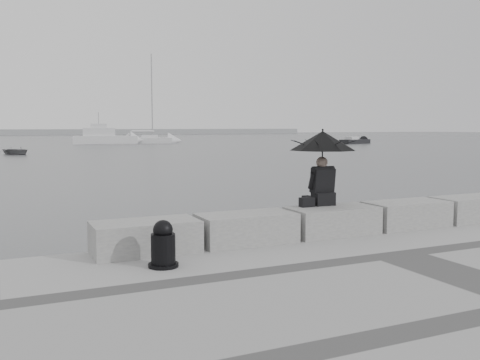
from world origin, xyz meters
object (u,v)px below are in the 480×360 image
motor_cruiser (105,137)px  small_motorboat (355,141)px  dinghy (16,151)px  sailboat_right (150,139)px  mooring_bollard (163,248)px  seated_person (323,149)px

motor_cruiser → small_motorboat: bearing=-15.4°
motor_cruiser → dinghy: (-12.48, -25.79, -0.60)m
sailboat_right → motor_cruiser: sailboat_right is taller
sailboat_right → dinghy: sailboat_right is taller
motor_cruiser → dinghy: bearing=-107.4°
dinghy → sailboat_right: bearing=27.4°
motor_cruiser → small_motorboat: motor_cruiser is taller
mooring_bollard → small_motorboat: (44.33, 55.03, -0.46)m
seated_person → small_motorboat: (40.97, 53.83, -1.70)m
seated_person → motor_cruiser: bearing=85.4°
mooring_bollard → motor_cruiser: size_ratio=0.07×
small_motorboat → seated_person: bearing=-146.1°
sailboat_right → dinghy: (-18.89, -25.94, -0.25)m
seated_person → dinghy: seated_person is taller
seated_person → sailboat_right: (15.18, 68.20, -1.47)m
dinghy → small_motorboat: bearing=-12.0°
mooring_bollard → sailboat_right: bearing=75.0°
mooring_bollard → small_motorboat: size_ratio=0.12×
motor_cruiser → small_motorboat: size_ratio=1.59×
seated_person → motor_cruiser: 68.62m
seated_person → sailboat_right: sailboat_right is taller
mooring_bollard → motor_cruiser: (12.12, 69.26, 0.11)m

